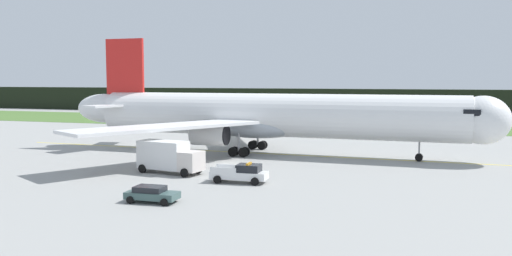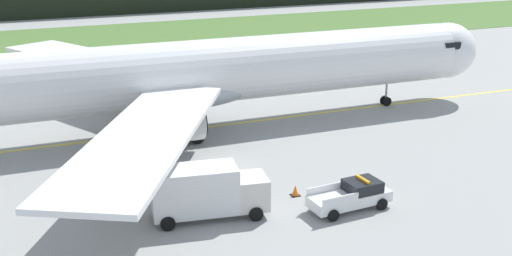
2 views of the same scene
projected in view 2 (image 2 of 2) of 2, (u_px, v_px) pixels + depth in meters
ground at (219, 166)px, 45.71m from camera, size 320.00×320.00×0.00m
grass_verge at (94, 40)px, 96.29m from camera, size 320.00×30.99×0.04m
taxiway_centerline_main at (213, 126)px, 54.91m from camera, size 76.83×1.98×0.01m
airliner at (205, 73)px, 53.11m from camera, size 58.48×48.83×15.47m
ops_pickup_truck at (352, 195)px, 38.64m from camera, size 5.46×2.42×1.94m
catering_truck at (206, 191)px, 37.20m from camera, size 7.39×3.67×3.50m
apron_cone at (295, 191)px, 40.66m from camera, size 0.59×0.59×0.74m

